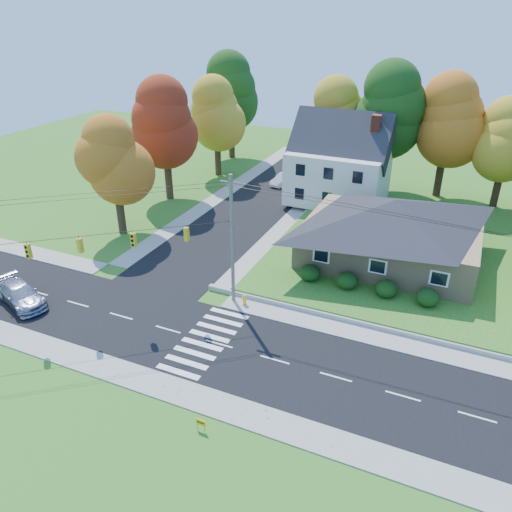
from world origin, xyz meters
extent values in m
plane|color=#3D7923|center=(0.00, 0.00, 0.00)|extent=(120.00, 120.00, 0.00)
cube|color=black|center=(0.00, 0.00, 0.01)|extent=(90.00, 8.00, 0.02)
cube|color=black|center=(-8.00, 26.00, 0.01)|extent=(8.00, 44.00, 0.02)
cube|color=#9C9A90|center=(0.00, 5.00, 0.04)|extent=(90.00, 2.00, 0.08)
cube|color=#9C9A90|center=(0.00, -5.00, 0.04)|extent=(90.00, 2.00, 0.08)
cube|color=#3D7923|center=(13.00, 21.00, 0.25)|extent=(30.00, 30.00, 0.50)
cube|color=tan|center=(8.00, 16.00, 2.10)|extent=(14.00, 10.00, 3.20)
pyramid|color=#26262B|center=(8.00, 16.00, 4.80)|extent=(14.60, 10.60, 2.20)
cube|color=silver|center=(0.00, 28.00, 3.30)|extent=(10.00, 8.00, 5.60)
pyramid|color=#26262B|center=(0.00, 28.00, 7.30)|extent=(10.40, 8.40, 2.40)
cube|color=brown|center=(3.50, 28.00, 5.30)|extent=(0.90, 0.90, 9.60)
ellipsoid|color=#163A10|center=(3.00, 9.80, 1.14)|extent=(1.70, 1.70, 1.27)
ellipsoid|color=#163A10|center=(6.00, 9.80, 1.14)|extent=(1.70, 1.70, 1.27)
ellipsoid|color=#163A10|center=(9.00, 9.80, 1.14)|extent=(1.70, 1.70, 1.27)
ellipsoid|color=#163A10|center=(12.00, 9.80, 1.14)|extent=(1.70, 1.70, 1.27)
cylinder|color=#666059|center=(-1.50, 5.20, 5.00)|extent=(0.26, 0.26, 10.00)
cube|color=#666059|center=(-1.50, 5.20, 9.40)|extent=(1.60, 0.12, 0.12)
cube|color=gold|center=(-12.00, -3.20, 5.95)|extent=(0.34, 0.26, 1.00)
cube|color=gold|center=(-9.50, -1.20, 5.95)|extent=(0.26, 0.34, 1.00)
cube|color=gold|center=(-6.80, 0.95, 5.95)|extent=(0.34, 0.26, 1.00)
cube|color=gold|center=(-4.00, 3.20, 5.95)|extent=(0.26, 0.34, 1.00)
cylinder|color=black|center=(-8.00, 0.00, 6.60)|extent=(13.02, 10.43, 0.04)
cylinder|color=#3F2A19|center=(-2.00, 34.00, 3.20)|extent=(0.80, 0.80, 5.40)
sphere|color=#B19022|center=(-2.00, 34.00, 7.10)|extent=(6.72, 6.72, 6.72)
sphere|color=#B19022|center=(-2.00, 34.00, 8.78)|extent=(5.91, 5.91, 5.91)
sphere|color=#B19022|center=(-2.00, 34.00, 10.46)|extent=(5.11, 5.11, 5.11)
cylinder|color=#3F2A19|center=(4.00, 33.00, 3.65)|extent=(0.86, 0.86, 6.30)
sphere|color=#1D4713|center=(4.00, 33.00, 8.20)|extent=(7.84, 7.84, 7.84)
sphere|color=#1D4713|center=(4.00, 33.00, 10.16)|extent=(6.90, 6.90, 6.90)
sphere|color=#1D4713|center=(4.00, 33.00, 12.12)|extent=(5.96, 5.96, 5.96)
cylinder|color=#3F2A19|center=(10.00, 34.00, 3.43)|extent=(0.83, 0.83, 5.85)
sphere|color=#BD631A|center=(10.00, 34.00, 7.65)|extent=(7.28, 7.28, 7.28)
sphere|color=#BD631A|center=(10.00, 34.00, 9.47)|extent=(6.41, 6.41, 6.41)
sphere|color=#BD631A|center=(10.00, 34.00, 11.29)|extent=(5.53, 5.53, 5.53)
cylinder|color=#3F2A19|center=(16.00, 33.00, 2.98)|extent=(0.77, 0.77, 4.95)
sphere|color=#B19022|center=(16.00, 33.00, 6.55)|extent=(6.16, 6.16, 6.16)
sphere|color=#B19022|center=(16.00, 33.00, 8.09)|extent=(5.42, 5.42, 5.42)
cylinder|color=#3F2A19|center=(-17.00, 12.00, 2.48)|extent=(0.77, 0.77, 4.95)
sphere|color=#BD631A|center=(-17.00, 12.00, 6.05)|extent=(6.16, 6.16, 6.16)
sphere|color=#BD631A|center=(-17.00, 12.00, 7.59)|extent=(5.42, 5.42, 5.42)
sphere|color=#BD631A|center=(-17.00, 12.00, 9.13)|extent=(4.68, 4.68, 4.68)
cylinder|color=#3F2A19|center=(-18.00, 22.00, 2.93)|extent=(0.83, 0.83, 5.85)
sphere|color=maroon|center=(-18.00, 22.00, 7.15)|extent=(7.28, 7.28, 7.28)
sphere|color=maroon|center=(-18.00, 22.00, 8.97)|extent=(6.41, 6.41, 6.41)
sphere|color=maroon|center=(-18.00, 22.00, 10.79)|extent=(5.53, 5.53, 5.53)
cylinder|color=#3F2A19|center=(-17.00, 32.00, 2.70)|extent=(0.80, 0.80, 5.40)
sphere|color=#B19022|center=(-17.00, 32.00, 6.60)|extent=(6.72, 6.72, 6.72)
sphere|color=#B19022|center=(-17.00, 32.00, 8.28)|extent=(5.91, 5.91, 5.91)
sphere|color=#B19022|center=(-17.00, 32.00, 9.96)|extent=(5.11, 5.11, 5.11)
cylinder|color=#3F2A19|center=(-19.00, 40.00, 3.15)|extent=(0.86, 0.86, 6.30)
sphere|color=#1D4713|center=(-19.00, 40.00, 7.70)|extent=(7.84, 7.84, 7.84)
sphere|color=#1D4713|center=(-19.00, 40.00, 9.66)|extent=(6.90, 6.90, 6.90)
sphere|color=#1D4713|center=(-19.00, 40.00, 11.62)|extent=(5.96, 5.96, 5.96)
imported|color=#9091A5|center=(-15.87, -1.64, 0.80)|extent=(5.81, 3.94, 1.56)
imported|color=silver|center=(-7.75, 31.63, 0.69)|extent=(2.33, 4.32, 1.35)
cylinder|color=yellow|center=(-0.49, 5.01, 0.06)|extent=(0.40, 0.40, 0.11)
cylinder|color=yellow|center=(-0.49, 5.01, 0.39)|extent=(0.26, 0.26, 0.61)
sphere|color=yellow|center=(-0.49, 5.01, 0.75)|extent=(0.29, 0.29, 0.29)
cylinder|color=yellow|center=(-0.49, 5.01, 0.50)|extent=(0.51, 0.22, 0.13)
cylinder|color=black|center=(2.39, -6.96, 0.24)|extent=(0.02, 0.02, 0.48)
cylinder|color=black|center=(2.82, -6.96, 0.24)|extent=(0.02, 0.02, 0.48)
cube|color=#FFC900|center=(2.60, -6.96, 0.53)|extent=(0.58, 0.05, 0.39)
camera|label=1|loc=(13.17, -23.43, 20.42)|focal=35.00mm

